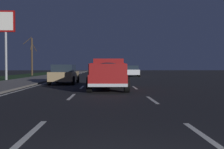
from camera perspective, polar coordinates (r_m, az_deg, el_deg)
ground at (r=29.44m, az=-1.14°, el=-0.98°), size 144.00×144.00×0.00m
sidewalk_shoulder at (r=30.31m, az=-15.36°, el=-0.85°), size 108.00×4.00×0.12m
lane_markings at (r=32.42m, az=-6.64°, el=-0.74°), size 108.00×7.04×0.01m
pickup_truck at (r=15.85m, az=-0.78°, el=0.27°), size 5.47×2.37×1.87m
sedan_white at (r=37.21m, az=4.35°, el=0.79°), size 4.45×2.10×1.54m
sedan_tan at (r=21.48m, az=-10.27°, el=0.09°), size 4.43×2.06×1.54m
gas_price_sign at (r=29.69m, az=-22.05°, el=9.36°), size 0.27×1.90×7.17m
bare_tree_far at (r=43.15m, az=-16.98°, el=3.92°), size 1.96×1.88×6.08m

